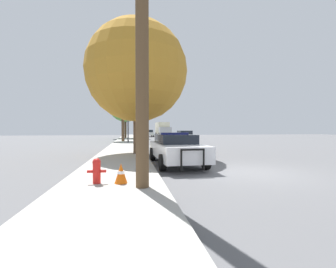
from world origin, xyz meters
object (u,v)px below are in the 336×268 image
Objects in this scene: car_background_distant at (149,133)px; tree_sidewalk_near at (137,71)px; fire_hydrant at (97,170)px; car_background_oncoming at (185,136)px; traffic_light at (142,113)px; tree_sidewalk_mid at (123,103)px; police_car at (176,148)px; traffic_cone at (121,173)px; tree_sidewalk_far at (126,105)px; utility_pole at (142,28)px; box_truck at (163,129)px.

tree_sidewalk_near reaches higher than car_background_distant.
fire_hydrant is 0.17× the size of car_background_oncoming.
tree_sidewalk_near is at bearing -94.18° from traffic_light.
car_background_distant is 20.04m from tree_sidewalk_mid.
traffic_light is 1.12× the size of car_background_oncoming.
traffic_light is at bearing -55.04° from tree_sidewalk_mid.
tree_sidewalk_near is (-0.87, -11.89, 1.80)m from traffic_light.
car_background_distant is at bearing 83.60° from traffic_light.
police_car is at bearing 51.74° from fire_hydrant.
fire_hydrant is 0.15× the size of traffic_light.
tree_sidewalk_near is (1.33, 7.73, 4.78)m from fire_hydrant.
tree_sidewalk_near is at bearing 64.04° from car_background_oncoming.
traffic_light is at bearing 85.59° from traffic_cone.
car_background_distant is at bearing 61.85° from tree_sidewalk_far.
traffic_light reaches higher than police_car.
traffic_cone is (-1.52, -19.70, -3.08)m from traffic_light.
utility_pole is at bearing 72.50° from car_background_oncoming.
tree_sidewalk_far is at bearing 99.10° from traffic_light.
tree_sidewalk_mid is at bearing 93.21° from utility_pole.
fire_hydrant is at bearing -98.67° from car_background_distant.
car_background_distant is at bearing -2.06° from box_truck.
car_background_oncoming is at bearing -83.17° from car_background_distant.
tree_sidewalk_near is at bearing 89.53° from utility_pole.
utility_pole is at bearing 66.29° from police_car.
car_background_oncoming is at bearing -6.93° from tree_sidewalk_mid.
police_car is 6.01m from utility_pole.
tree_sidewalk_far is (-7.74, -8.67, 4.21)m from box_truck.
traffic_light reaches higher than fire_hydrant.
car_background_distant reaches higher than fire_hydrant.
car_background_distant is at bearing -81.97° from car_background_oncoming.
tree_sidewalk_far reaches higher than tree_sidewalk_near.
traffic_light reaches higher than box_truck.
traffic_cone is (0.74, -22.92, -4.57)m from tree_sidewalk_mid.
utility_pole is at bearing -92.65° from traffic_light.
traffic_light is 22.54m from car_background_distant.
tree_sidewalk_near reaches higher than fire_hydrant.
tree_sidewalk_mid reaches higher than traffic_light.
car_background_oncoming is at bearing -106.93° from police_car.
traffic_light reaches higher than traffic_cone.
utility_pole is 23.71m from car_background_oncoming.
traffic_light is 13.90m from tree_sidewalk_far.
traffic_light is 8.35× the size of traffic_cone.
fire_hydrant is 19.96m from traffic_light.
traffic_light is 0.68× the size of tree_sidewalk_mid.
police_car is 1.24× the size of car_background_oncoming.
tree_sidewalk_near is (0.07, 8.34, 0.97)m from utility_pole.
traffic_light is (-0.86, 15.73, 2.73)m from police_car.
fire_hydrant reaches higher than traffic_cone.
tree_sidewalk_near is at bearing -84.76° from tree_sidewalk_mid.
car_background_distant is (3.43, 42.46, -3.53)m from utility_pole.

